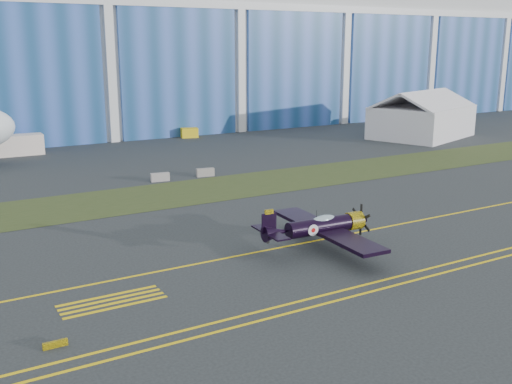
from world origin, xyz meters
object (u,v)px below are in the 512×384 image
tent (422,114)px  tug (189,133)px  warbird (320,226)px  shipping_container (18,145)px

tent → tug: 37.16m
warbird → tug: 56.26m
warbird → tent: 58.78m
warbird → tug: size_ratio=4.64×
warbird → shipping_container: warbird is taller
warbird → shipping_container: bearing=106.1°
shipping_container → warbird: bearing=-75.3°
shipping_container → tent: bearing=-13.2°
warbird → tug: warbird is taller
warbird → shipping_container: (-12.09, 51.42, -0.44)m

